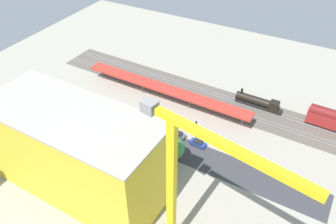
# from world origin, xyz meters

# --- Properties ---
(ground_plane) EXTENTS (155.65, 155.65, 0.00)m
(ground_plane) POSITION_xyz_m (0.00, 0.00, 0.00)
(ground_plane) COLOR #9E998C
(ground_plane) RESTS_ON ground
(rail_bed) EXTENTS (97.63, 16.32, 0.01)m
(rail_bed) POSITION_xyz_m (0.00, -23.23, 0.00)
(rail_bed) COLOR #5B544C
(rail_bed) RESTS_ON ground
(street_asphalt) EXTENTS (97.50, 11.79, 0.01)m
(street_asphalt) POSITION_xyz_m (0.00, 2.19, 0.00)
(street_asphalt) COLOR #38383D
(street_asphalt) RESTS_ON ground
(track_rails) EXTENTS (97.24, 9.88, 0.12)m
(track_rails) POSITION_xyz_m (0.00, -23.23, 0.18)
(track_rails) COLOR #9E9EA8
(track_rails) RESTS_ON ground
(platform_canopy_near) EXTENTS (57.32, 6.20, 4.63)m
(platform_canopy_near) POSITION_xyz_m (4.58, -15.29, 4.36)
(platform_canopy_near) COLOR #B73328
(platform_canopy_near) RESTS_ON ground
(locomotive) EXTENTS (14.83, 2.89, 4.80)m
(locomotive) POSITION_xyz_m (-22.86, -25.99, 1.71)
(locomotive) COLOR black
(locomotive) RESTS_ON ground
(parked_car_0) EXTENTS (4.66, 2.13, 1.69)m
(parked_car_0) POSITION_xyz_m (-13.46, -1.08, 0.76)
(parked_car_0) COLOR black
(parked_car_0) RESTS_ON ground
(parked_car_1) EXTENTS (4.32, 1.90, 1.72)m
(parked_car_1) POSITION_xyz_m (-7.19, -1.59, 0.76)
(parked_car_1) COLOR black
(parked_car_1) RESTS_ON ground
(parked_car_2) EXTENTS (4.13, 1.90, 1.65)m
(parked_car_2) POSITION_xyz_m (-0.43, -1.39, 0.74)
(parked_car_2) COLOR black
(parked_car_2) RESTS_ON ground
(parked_car_3) EXTENTS (4.48, 2.19, 1.71)m
(parked_car_3) POSITION_xyz_m (6.05, -1.18, 0.76)
(parked_car_3) COLOR black
(parked_car_3) RESTS_ON ground
(parked_car_4) EXTENTS (4.56, 1.87, 1.61)m
(parked_car_4) POSITION_xyz_m (12.88, -1.11, 0.73)
(parked_car_4) COLOR black
(parked_car_4) RESTS_ON ground
(parked_car_5) EXTENTS (4.26, 1.92, 1.61)m
(parked_car_5) POSITION_xyz_m (20.06, -1.40, 0.72)
(parked_car_5) COLOR black
(parked_car_5) RESTS_ON ground
(parked_car_6) EXTENTS (4.24, 1.96, 1.71)m
(parked_car_6) POSITION_xyz_m (26.79, -1.24, 0.77)
(parked_car_6) COLOR black
(parked_car_6) RESTS_ON ground
(parked_car_7) EXTENTS (4.59, 1.98, 1.76)m
(parked_car_7) POSITION_xyz_m (33.46, -1.19, 0.77)
(parked_car_7) COLOR black
(parked_car_7) RESTS_ON ground
(construction_building) EXTENTS (40.16, 17.74, 21.57)m
(construction_building) POSITION_xyz_m (4.63, 24.84, 10.78)
(construction_building) COLOR yellow
(construction_building) RESTS_ON ground
(construction_roof_slab) EXTENTS (40.77, 18.36, 0.40)m
(construction_roof_slab) POSITION_xyz_m (4.63, 24.84, 21.77)
(construction_roof_slab) COLOR #ADA89E
(construction_roof_slab) RESTS_ON construction_building
(tower_crane) EXTENTS (28.36, 6.97, 34.30)m
(tower_crane) POSITION_xyz_m (-23.52, 28.86, 20.69)
(tower_crane) COLOR gray
(tower_crane) RESTS_ON ground
(box_truck_0) EXTENTS (9.77, 3.33, 3.14)m
(box_truck_0) POSITION_xyz_m (7.21, 9.70, 1.56)
(box_truck_0) COLOR black
(box_truck_0) RESTS_ON ground
(street_tree_0) EXTENTS (5.60, 5.60, 7.54)m
(street_tree_0) POSITION_xyz_m (3.16, 8.02, 4.72)
(street_tree_0) COLOR brown
(street_tree_0) RESTS_ON ground
(street_tree_1) EXTENTS (5.17, 5.17, 7.98)m
(street_tree_1) POSITION_xyz_m (21.81, 6.95, 5.38)
(street_tree_1) COLOR brown
(street_tree_1) RESTS_ON ground
(street_tree_2) EXTENTS (5.31, 5.31, 7.30)m
(street_tree_2) POSITION_xyz_m (17.79, 6.78, 4.63)
(street_tree_2) COLOR brown
(street_tree_2) RESTS_ON ground
(street_tree_3) EXTENTS (5.56, 5.56, 7.65)m
(street_tree_3) POSITION_xyz_m (-10.54, 7.52, 4.86)
(street_tree_3) COLOR brown
(street_tree_3) RESTS_ON ground
(street_tree_4) EXTENTS (4.78, 4.78, 7.65)m
(street_tree_4) POSITION_xyz_m (26.32, 6.61, 5.24)
(street_tree_4) COLOR brown
(street_tree_4) RESTS_ON ground
(street_tree_5) EXTENTS (4.84, 4.84, 6.98)m
(street_tree_5) POSITION_xyz_m (11.60, 7.69, 4.53)
(street_tree_5) COLOR brown
(street_tree_5) RESTS_ON ground
(traffic_light) EXTENTS (0.50, 0.36, 6.72)m
(traffic_light) POSITION_xyz_m (-11.89, -2.66, 4.43)
(traffic_light) COLOR #333333
(traffic_light) RESTS_ON ground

